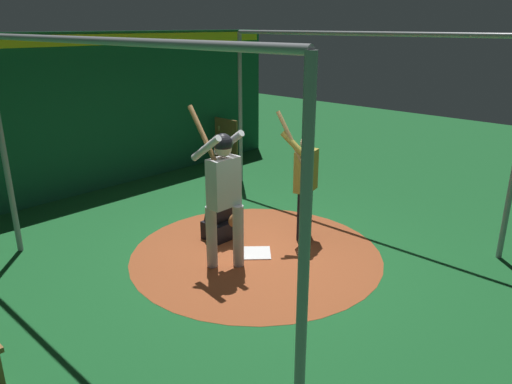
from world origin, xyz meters
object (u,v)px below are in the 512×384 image
home_plate (256,253)px  batter (223,187)px  catcher (221,218)px  bat_rack (221,141)px  visitor (305,181)px

home_plate → batter: batter is taller
catcher → bat_rack: (-3.39, 3.14, 0.14)m
batter → bat_rack: bearing=137.7°
batter → catcher: bearing=140.6°
home_plate → catcher: (-0.75, 0.00, 0.34)m
home_plate → batter: bearing=-96.5°
home_plate → catcher: 0.82m
home_plate → batter: size_ratio=0.19×
batter → visitor: bearing=81.5°
bat_rack → batter: bearing=-42.3°
catcher → visitor: visitor is taller
catcher → bat_rack: 4.62m
batter → catcher: batter is taller
visitor → home_plate: bearing=-113.4°
catcher → bat_rack: bat_rack is taller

